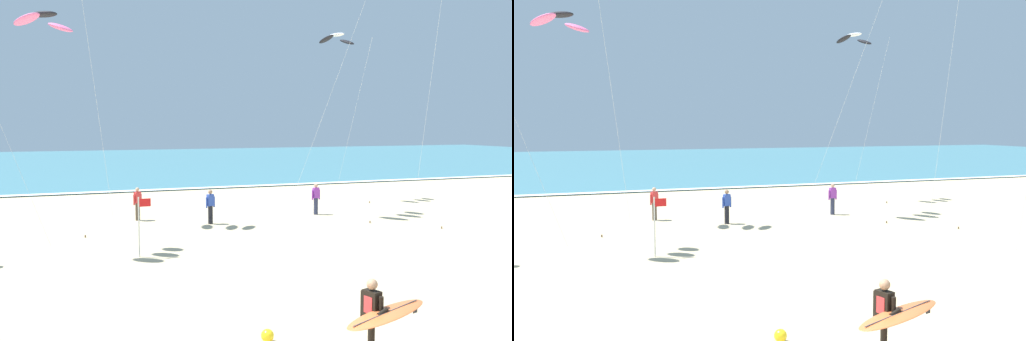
{
  "view_description": "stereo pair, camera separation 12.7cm",
  "coord_description": "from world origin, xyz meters",
  "views": [
    {
      "loc": [
        -4.17,
        -8.35,
        4.62
      ],
      "look_at": [
        0.47,
        4.35,
        3.47
      ],
      "focal_mm": 38.65,
      "sensor_mm": 36.0,
      "label": 1
    },
    {
      "loc": [
        -4.05,
        -8.39,
        4.62
      ],
      "look_at": [
        0.47,
        4.35,
        3.47
      ],
      "focal_mm": 38.65,
      "sensor_mm": 36.0,
      "label": 2
    }
  ],
  "objects": [
    {
      "name": "kite_arc_ivory_close",
      "position": [
        12.13,
        21.92,
        9.76
      ],
      "size": [
        2.59,
        3.53,
        10.12
      ],
      "color": "black",
      "rests_on": "ground"
    },
    {
      "name": "bystander_blue_top",
      "position": [
        2.49,
        16.03,
        0.81
      ],
      "size": [
        0.48,
        0.27,
        1.59
      ],
      "color": "black",
      "rests_on": "ground"
    },
    {
      "name": "surfer_lead",
      "position": [
        1.42,
        0.28,
        1.04
      ],
      "size": [
        2.05,
        1.16,
        1.71
      ],
      "color": "black",
      "rests_on": "ground"
    },
    {
      "name": "shoreline_foam",
      "position": [
        0.0,
        29.49,
        0.09
      ],
      "size": [
        160.0,
        0.88,
        0.01
      ],
      "primitive_type": "cube",
      "color": "white",
      "rests_on": "ocean_water"
    },
    {
      "name": "ocean_water",
      "position": [
        0.0,
        59.19,
        0.04
      ],
      "size": [
        160.0,
        60.0,
        0.08
      ],
      "primitive_type": "cube",
      "color": "teal",
      "rests_on": "ground"
    },
    {
      "name": "kite_arc_charcoal_outer",
      "position": [
        -4.42,
        13.03,
        8.28
      ],
      "size": [
        4.16,
        3.76,
        8.61
      ],
      "color": "pink",
      "rests_on": "ground"
    },
    {
      "name": "bystander_purple_top",
      "position": [
        8.26,
        16.77,
        0.81
      ],
      "size": [
        0.5,
        0.22,
        1.59
      ],
      "color": "#2D334C",
      "rests_on": "ground"
    },
    {
      "name": "lifeguard_flag",
      "position": [
        -1.47,
        10.73,
        1.27
      ],
      "size": [
        0.44,
        0.05,
        2.1
      ],
      "color": "silver",
      "rests_on": "ground"
    },
    {
      "name": "beach_ball",
      "position": [
        -0.05,
        2.22,
        0.14
      ],
      "size": [
        0.28,
        0.28,
        0.28
      ],
      "primitive_type": "sphere",
      "color": "yellow",
      "rests_on": "ground"
    },
    {
      "name": "bystander_red_top",
      "position": [
        -0.54,
        18.13,
        0.81
      ],
      "size": [
        0.44,
        0.32,
        1.59
      ],
      "color": "#4C3D2D",
      "rests_on": "ground"
    }
  ]
}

